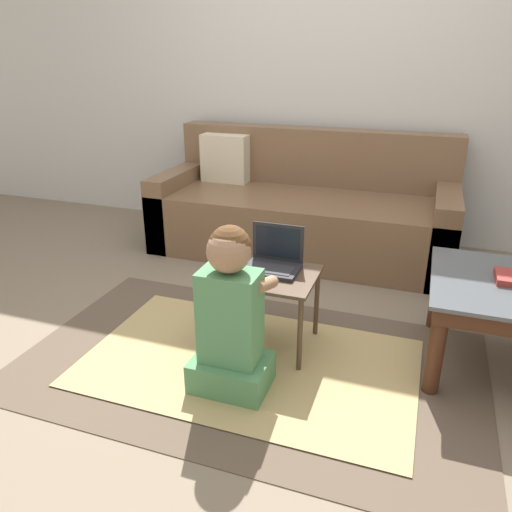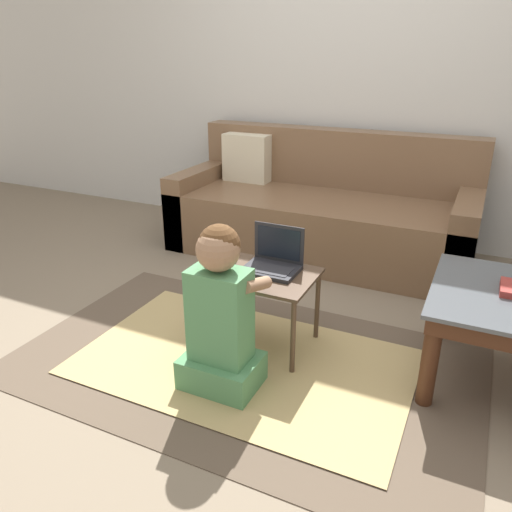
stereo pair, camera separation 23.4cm
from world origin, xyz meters
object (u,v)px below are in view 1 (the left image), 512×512
Objects in this scene: laptop_desk at (262,282)px; computer_mouse at (228,264)px; laptop at (273,262)px; couch at (303,211)px; person_seated at (231,316)px.

laptop_desk is 0.19m from computer_mouse.
laptop reaches higher than computer_mouse.
couch is 1.73m from person_seated.
laptop_desk is 5.74× the size of computer_mouse.
person_seated reaches higher than laptop.
laptop_desk is 0.11m from laptop.
laptop is at bearing 56.35° from laptop_desk.
couch is 23.05× the size of computer_mouse.
laptop reaches higher than laptop_desk.
laptop is (0.04, 0.06, 0.09)m from laptop_desk.
computer_mouse is (-0.21, -0.06, -0.02)m from laptop.
person_seated is at bearing -66.51° from computer_mouse.
person_seated is at bearing -91.75° from laptop_desk.
computer_mouse is at bearing -163.57° from laptop.
person_seated is at bearing -85.60° from couch.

